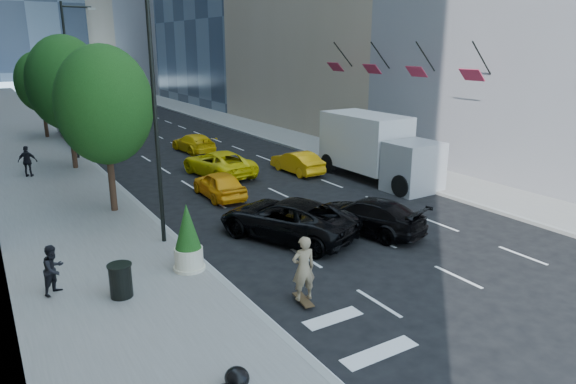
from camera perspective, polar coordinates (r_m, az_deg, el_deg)
ground at (r=20.35m, az=7.92°, el=-5.82°), size 160.00×160.00×0.00m
sidewalk_left at (r=45.23m, az=-27.10°, el=4.81°), size 6.00×120.00×0.15m
sidewalk_right at (r=50.25m, az=-4.97°, el=7.47°), size 4.00×120.00×0.15m
lamp_near at (r=19.47m, az=-14.19°, el=10.52°), size 2.13×0.22×10.00m
lamp_far at (r=37.00m, az=-22.90°, el=12.18°), size 2.13×0.22×10.00m
tree_near at (r=24.15m, az=-19.72°, el=9.05°), size 4.20×4.20×7.46m
tree_mid at (r=33.93m, az=-23.46°, el=11.03°), size 4.50×4.50×7.99m
tree_far at (r=46.85m, az=-25.82°, el=10.95°), size 3.90×3.90×6.92m
traffic_signal at (r=54.90m, az=-25.89°, el=11.05°), size 2.48×0.53×5.20m
facade_flags at (r=33.47m, az=11.80°, el=13.43°), size 1.85×13.30×2.05m
skateboarder at (r=15.43m, az=1.73°, el=-8.96°), size 0.80×0.59×2.01m
black_sedan_lincoln at (r=20.60m, az=-0.08°, el=-2.99°), size 4.87×6.38×1.61m
black_sedan_mercedes at (r=21.55m, az=8.80°, el=-2.56°), size 3.48×5.35×1.44m
taxi_a at (r=26.31m, az=-7.66°, el=0.85°), size 1.75×4.11×1.38m
taxi_b at (r=31.18m, az=1.02°, el=3.34°), size 1.55×4.09×1.33m
taxi_c at (r=30.74m, az=-7.76°, el=3.17°), size 3.15×5.68×1.50m
taxi_d at (r=38.08m, az=-10.45°, el=5.39°), size 2.17×4.64×1.31m
city_bus at (r=44.45m, az=-21.80°, el=7.10°), size 2.64×10.68×2.97m
box_truck at (r=29.76m, az=9.82°, el=4.86°), size 2.96×7.74×3.67m
pedestrian_a at (r=17.35m, az=-24.60°, el=-7.83°), size 0.97×0.95×1.57m
pedestrian_b at (r=33.22m, az=-26.96°, el=3.05°), size 1.14×0.83×1.80m
trash_can at (r=16.51m, az=-18.09°, el=-9.40°), size 0.67×0.67×1.01m
planter_shrub at (r=17.62m, az=-11.07°, el=-5.10°), size 0.97×0.97×2.33m
garbage_bags at (r=12.05m, az=-6.17°, el=-20.48°), size 0.96×0.92×0.47m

